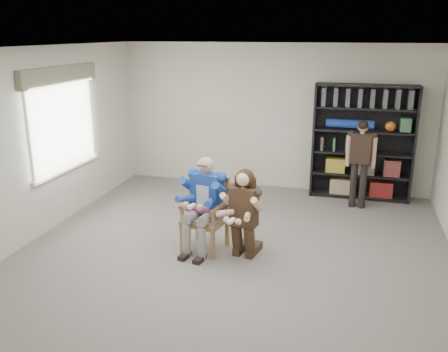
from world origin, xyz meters
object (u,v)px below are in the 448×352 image
(seated_man, at_px, (204,204))
(kneeling_woman, at_px, (243,215))
(armchair, at_px, (205,215))
(standing_man, at_px, (360,165))
(bookshelf, at_px, (362,143))

(seated_man, relative_size, kneeling_woman, 1.09)
(armchair, height_order, standing_man, standing_man)
(seated_man, bearing_deg, bookshelf, 64.14)
(seated_man, height_order, bookshelf, bookshelf)
(kneeling_woman, distance_m, standing_man, 2.88)
(bookshelf, bearing_deg, standing_man, -92.87)
(armchair, bearing_deg, standing_man, 58.38)
(seated_man, xyz_separation_m, standing_man, (2.10, 2.33, 0.10))
(armchair, distance_m, bookshelf, 3.63)
(kneeling_woman, relative_size, standing_man, 0.80)
(seated_man, height_order, kneeling_woman, seated_man)
(kneeling_woman, height_order, standing_man, standing_man)
(seated_man, distance_m, bookshelf, 3.61)
(seated_man, distance_m, kneeling_woman, 0.60)
(bookshelf, height_order, standing_man, bookshelf)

